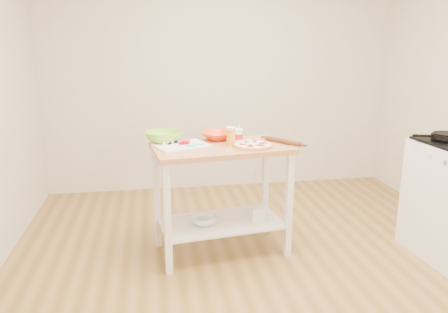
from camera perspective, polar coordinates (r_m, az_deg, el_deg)
name	(u,v)px	position (r m, az deg, el deg)	size (l,w,h in m)	color
room_shell	(275,97)	(2.88, 6.70, 7.79)	(4.04, 4.54, 2.74)	olive
prep_island	(221,177)	(3.51, -0.36, -2.70)	(1.13, 0.72, 0.90)	#C17F4F
skillet	(446,136)	(3.85, 27.05, 2.35)	(0.37, 0.24, 0.03)	black
pizza	(253,145)	(3.40, 3.79, 1.49)	(0.30, 0.30, 0.05)	#E9B463
cutting_board	(181,145)	(3.45, -5.66, 1.49)	(0.48, 0.42, 0.04)	white
spatula	(195,145)	(3.41, -3.85, 1.52)	(0.15, 0.07, 0.01)	#37CBCE
knife	(177,142)	(3.52, -6.18, 1.91)	(0.22, 0.19, 0.01)	silver
orange_bowl	(218,136)	(3.66, -0.84, 2.75)	(0.27, 0.27, 0.07)	#FA3D0E
green_bowl	(163,137)	(3.58, -7.92, 2.53)	(0.29, 0.29, 0.09)	#88E132
beer_pint	(231,136)	(3.44, 0.91, 2.68)	(0.07, 0.07, 0.15)	orange
yogurt_tub	(237,136)	(3.51, 1.66, 2.68)	(0.10, 0.10, 0.21)	white
rolling_pin	(283,141)	(3.54, 7.72, 1.97)	(0.04, 0.04, 0.34)	#5E3215
shelf_glass_bowl	(204,220)	(3.58, -2.65, -8.27)	(0.22, 0.22, 0.07)	silver
shelf_bin	(257,212)	(3.68, 4.30, -7.29)	(0.11, 0.11, 0.11)	white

